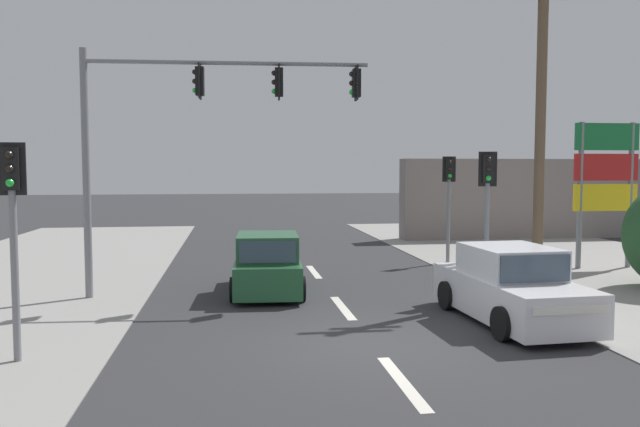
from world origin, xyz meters
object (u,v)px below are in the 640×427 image
utility_pole_midground_right (541,115)px  shopping_plaza_sign (606,174)px  pedestal_signal_right_kerb (487,199)px  hatchback_kerbside_parked (268,266)px  pedestal_signal_left_kerb (13,214)px  traffic_signal_mast (186,119)px  pedestal_signal_far_median (449,191)px  sedan_receding_far (511,288)px

utility_pole_midground_right → shopping_plaza_sign: size_ratio=1.85×
pedestal_signal_right_kerb → hatchback_kerbside_parked: (-5.26, 1.27, -1.71)m
pedestal_signal_left_kerb → shopping_plaza_sign: (15.10, 7.59, 0.57)m
traffic_signal_mast → pedestal_signal_far_median: traffic_signal_mast is taller
hatchback_kerbside_parked → sedan_receding_far: bearing=-37.6°
traffic_signal_mast → pedestal_signal_far_median: 9.56m
pedestal_signal_left_kerb → shopping_plaza_sign: shopping_plaza_sign is taller
utility_pole_midground_right → pedestal_signal_far_median: (-0.55, 5.07, -2.07)m
hatchback_kerbside_parked → sedan_receding_far: (4.77, -3.67, 0.00)m
utility_pole_midground_right → sedan_receding_far: bearing=-125.6°
shopping_plaza_sign → sedan_receding_far: shopping_plaza_sign is taller
hatchback_kerbside_parked → sedan_receding_far: size_ratio=0.86×
pedestal_signal_left_kerb → shopping_plaza_sign: 16.91m
pedestal_signal_left_kerb → utility_pole_midground_right: bearing=21.2°
utility_pole_midground_right → shopping_plaza_sign: (3.92, 3.26, -1.51)m
utility_pole_midground_right → pedestal_signal_right_kerb: 2.65m
hatchback_kerbside_parked → pedestal_signal_left_kerb: bearing=-130.4°
sedan_receding_far → pedestal_signal_left_kerb: bearing=-171.0°
traffic_signal_mast → sedan_receding_far: (6.72, -3.50, -3.65)m
shopping_plaza_sign → sedan_receding_far: (-5.98, -6.14, -2.28)m
pedestal_signal_right_kerb → shopping_plaza_sign: 6.67m
shopping_plaza_sign → hatchback_kerbside_parked: (-10.75, -2.47, -2.28)m
traffic_signal_mast → pedestal_signal_right_kerb: (7.21, -1.10, -1.94)m
pedestal_signal_left_kerb → shopping_plaza_sign: size_ratio=0.77×
pedestal_signal_right_kerb → pedestal_signal_far_median: bearing=79.6°
utility_pole_midground_right → pedestal_signal_right_kerb: (-1.58, -0.48, -2.07)m
traffic_signal_mast → shopping_plaza_sign: bearing=11.7°
pedestal_signal_far_median → hatchback_kerbside_parked: pedestal_signal_far_median is taller
utility_pole_midground_right → hatchback_kerbside_parked: 7.85m
utility_pole_midground_right → shopping_plaza_sign: utility_pole_midground_right is taller
pedestal_signal_far_median → utility_pole_midground_right: bearing=-83.8°
pedestal_signal_far_median → sedan_receding_far: 8.28m
hatchback_kerbside_parked → traffic_signal_mast: bearing=-175.1°
pedestal_signal_left_kerb → pedestal_signal_far_median: same height
shopping_plaza_sign → hatchback_kerbside_parked: 11.26m
traffic_signal_mast → pedestal_signal_left_kerb: bearing=-115.9°
pedestal_signal_far_median → shopping_plaza_sign: (4.47, -1.82, 0.57)m
shopping_plaza_sign → traffic_signal_mast: bearing=-168.3°
pedestal_signal_far_median → sedan_receding_far: pedestal_signal_far_median is taller
utility_pole_midground_right → pedestal_signal_left_kerb: (-11.18, -4.33, -2.07)m
pedestal_signal_right_kerb → utility_pole_midground_right: bearing=16.9°
shopping_plaza_sign → utility_pole_midground_right: bearing=-140.2°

